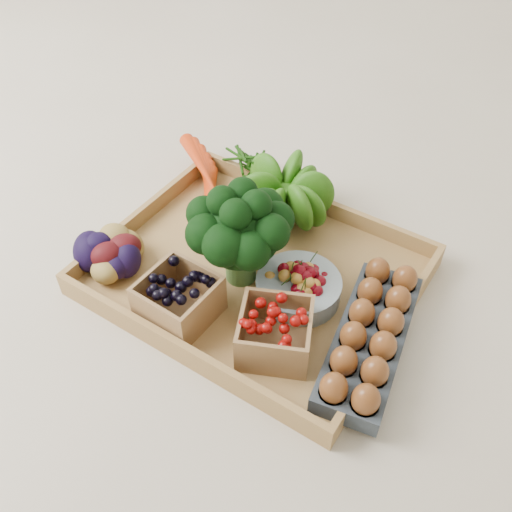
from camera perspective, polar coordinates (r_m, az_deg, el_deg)
The scene contains 10 objects.
ground at distance 1.06m, azimuth 0.00°, elevation -2.28°, with size 4.00×4.00×0.00m, color beige.
tray at distance 1.06m, azimuth 0.00°, elevation -2.00°, with size 0.55×0.45×0.01m, color #AA8047.
carrots at distance 1.20m, azimuth -4.66°, elevation 6.87°, with size 0.21×0.15×0.05m, color red, non-canonical shape.
lettuce at distance 1.13m, azimuth 2.95°, elevation 6.48°, with size 0.13×0.13×0.13m, color #1E4A0B.
broccoli at distance 1.00m, azimuth -1.58°, elevation 0.82°, with size 0.19×0.19×0.15m, color black, non-canonical shape.
cherry_bowl at distance 1.00m, azimuth 4.25°, elevation -3.24°, with size 0.15×0.15×0.04m, color #8C9EA5.
egg_carton at distance 0.95m, azimuth 11.28°, elevation -8.30°, with size 0.11×0.30×0.04m, color #323940.
potatoes at distance 1.07m, azimuth -14.29°, elevation 1.10°, with size 0.16×0.16×0.09m, color #38090B, non-canonical shape.
punnet_blackberry at distance 0.97m, azimuth -7.72°, elevation -4.25°, with size 0.12×0.12×0.08m, color black.
punnet_raspberry at distance 0.92m, azimuth 1.92°, elevation -7.67°, with size 0.11×0.11×0.08m, color #780805.
Camera 1 is at (0.39, -0.60, 0.78)m, focal length 40.00 mm.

